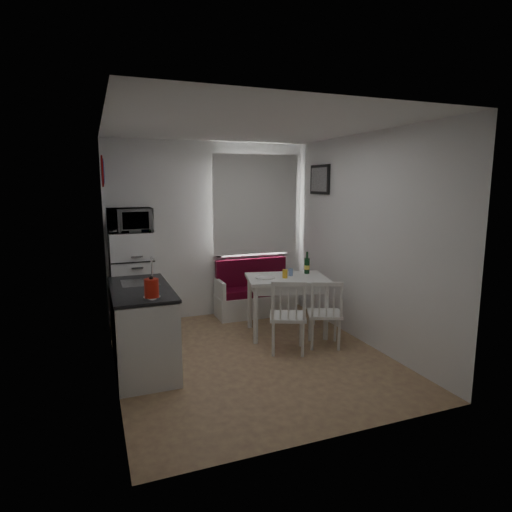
# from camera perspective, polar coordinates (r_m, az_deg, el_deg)

# --- Properties ---
(floor) EXTENTS (3.00, 3.50, 0.02)m
(floor) POSITION_cam_1_polar(r_m,az_deg,el_deg) (5.13, -0.67, -13.24)
(floor) COLOR #8C644A
(floor) RESTS_ON ground
(ceiling) EXTENTS (3.00, 3.50, 0.02)m
(ceiling) POSITION_cam_1_polar(r_m,az_deg,el_deg) (4.76, -0.74, 16.96)
(ceiling) COLOR white
(ceiling) RESTS_ON wall_back
(wall_back) EXTENTS (3.00, 0.02, 2.60)m
(wall_back) POSITION_cam_1_polar(r_m,az_deg,el_deg) (6.43, -6.15, 3.40)
(wall_back) COLOR white
(wall_back) RESTS_ON floor
(wall_front) EXTENTS (3.00, 0.02, 2.60)m
(wall_front) POSITION_cam_1_polar(r_m,az_deg,el_deg) (3.22, 10.23, -2.96)
(wall_front) COLOR white
(wall_front) RESTS_ON floor
(wall_left) EXTENTS (0.02, 3.50, 2.60)m
(wall_left) POSITION_cam_1_polar(r_m,az_deg,el_deg) (4.48, -18.97, 0.22)
(wall_left) COLOR white
(wall_left) RESTS_ON floor
(wall_right) EXTENTS (0.02, 3.50, 2.60)m
(wall_right) POSITION_cam_1_polar(r_m,az_deg,el_deg) (5.48, 14.19, 2.07)
(wall_right) COLOR white
(wall_right) RESTS_ON floor
(window) EXTENTS (1.22, 0.06, 1.47)m
(window) POSITION_cam_1_polar(r_m,az_deg,el_deg) (6.59, -0.21, 6.44)
(window) COLOR white
(window) RESTS_ON wall_back
(curtain) EXTENTS (1.35, 0.02, 1.50)m
(curtain) POSITION_cam_1_polar(r_m,az_deg,el_deg) (6.52, 0.01, 6.84)
(curtain) COLOR white
(curtain) RESTS_ON wall_back
(kitchen_counter) EXTENTS (0.62, 1.32, 1.16)m
(kitchen_counter) POSITION_cam_1_polar(r_m,az_deg,el_deg) (4.86, -14.91, -9.16)
(kitchen_counter) COLOR white
(kitchen_counter) RESTS_ON floor
(wall_sign) EXTENTS (0.03, 0.40, 0.40)m
(wall_sign) POSITION_cam_1_polar(r_m,az_deg,el_deg) (5.88, -19.73, 10.61)
(wall_sign) COLOR #1C4EA8
(wall_sign) RESTS_ON wall_left
(picture_frame) EXTENTS (0.04, 0.52, 0.42)m
(picture_frame) POSITION_cam_1_polar(r_m,az_deg,el_deg) (6.35, 8.48, 10.05)
(picture_frame) COLOR black
(picture_frame) RESTS_ON wall_right
(bench) EXTENTS (1.19, 0.46, 0.85)m
(bench) POSITION_cam_1_polar(r_m,az_deg,el_deg) (6.58, -0.20, -5.44)
(bench) COLOR white
(bench) RESTS_ON floor
(dining_table) EXTENTS (1.17, 0.94, 0.78)m
(dining_table) POSITION_cam_1_polar(r_m,az_deg,el_deg) (5.68, 4.11, -3.66)
(dining_table) COLOR white
(dining_table) RESTS_ON floor
(chair_left) EXTENTS (0.55, 0.55, 0.48)m
(chair_left) POSITION_cam_1_polar(r_m,az_deg,el_deg) (5.03, 4.72, -7.02)
(chair_left) COLOR white
(chair_left) RESTS_ON floor
(chair_right) EXTENTS (0.52, 0.51, 0.46)m
(chair_right) POSITION_cam_1_polar(r_m,az_deg,el_deg) (5.27, 9.63, -6.68)
(chair_right) COLOR white
(chair_right) RESTS_ON floor
(fridge) EXTENTS (0.55, 0.55, 1.36)m
(fridge) POSITION_cam_1_polar(r_m,az_deg,el_deg) (5.99, -16.14, -3.38)
(fridge) COLOR white
(fridge) RESTS_ON floor
(microwave) EXTENTS (0.57, 0.38, 0.31)m
(microwave) POSITION_cam_1_polar(r_m,az_deg,el_deg) (5.82, -16.49, 4.60)
(microwave) COLOR white
(microwave) RESTS_ON fridge
(kettle) EXTENTS (0.16, 0.16, 0.22)m
(kettle) POSITION_cam_1_polar(r_m,az_deg,el_deg) (4.20, -13.75, -4.21)
(kettle) COLOR red
(kettle) RESTS_ON kitchen_counter
(wine_bottle) EXTENTS (0.08, 0.08, 0.30)m
(wine_bottle) POSITION_cam_1_polar(r_m,az_deg,el_deg) (5.87, 6.82, -0.89)
(wine_bottle) COLOR #12391C
(wine_bottle) RESTS_ON dining_table
(drinking_glass_orange) EXTENTS (0.07, 0.07, 0.11)m
(drinking_glass_orange) POSITION_cam_1_polar(r_m,az_deg,el_deg) (5.58, 3.88, -2.38)
(drinking_glass_orange) COLOR gold
(drinking_glass_orange) RESTS_ON dining_table
(drinking_glass_blue) EXTENTS (0.06, 0.06, 0.10)m
(drinking_glass_blue) POSITION_cam_1_polar(r_m,az_deg,el_deg) (5.72, 4.64, -2.16)
(drinking_glass_blue) COLOR #738EC3
(drinking_glass_blue) RESTS_ON dining_table
(plate) EXTENTS (0.25, 0.25, 0.02)m
(plate) POSITION_cam_1_polar(r_m,az_deg,el_deg) (5.55, 1.23, -2.91)
(plate) COLOR white
(plate) RESTS_ON dining_table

